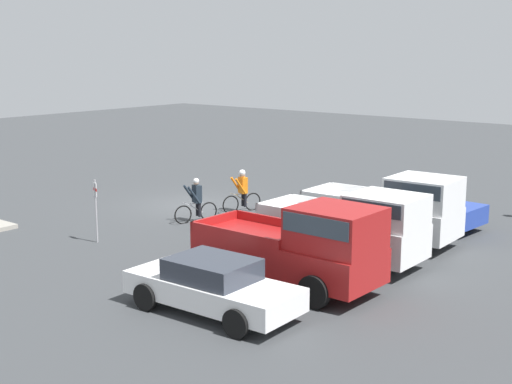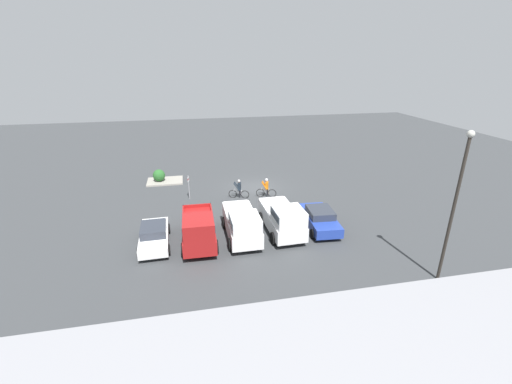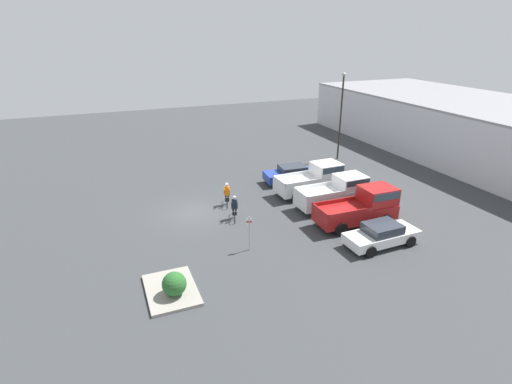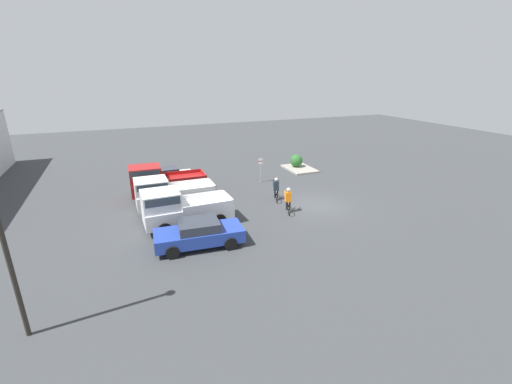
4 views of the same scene
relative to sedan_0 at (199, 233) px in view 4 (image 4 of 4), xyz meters
The scene contains 11 objects.
ground_plane 9.26m from the sedan_0, 72.54° to the right, with size 80.00×80.00×0.00m, color #383A3D.
sedan_0 is the anchor object (origin of this frame).
pickup_truck_0 2.86m from the sedan_0, 10.05° to the left, with size 2.37×5.13×2.31m.
pickup_truck_1 5.65m from the sedan_0, ahead, with size 2.18×5.01×2.23m.
pickup_truck_2 8.46m from the sedan_0, ahead, with size 2.26×5.28×2.37m.
sedan_1 11.20m from the sedan_0, ahead, with size 2.01×4.49×1.36m.
cyclist_0 8.10m from the sedan_0, 54.58° to the right, with size 1.70×0.65×1.66m.
cyclist_1 6.78m from the sedan_0, 69.68° to the right, with size 1.67×0.64×1.70m.
fire_lane_sign 11.40m from the sedan_0, 38.92° to the right, with size 0.13×0.29×2.11m.
curb_island 16.38m from the sedan_0, 47.33° to the right, with size 3.33×2.35×0.15m, color gray.
shrub 16.65m from the sedan_0, 45.83° to the right, with size 1.15×1.15×1.15m.
Camera 4 is at (-18.65, 12.04, 8.64)m, focal length 24.00 mm.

